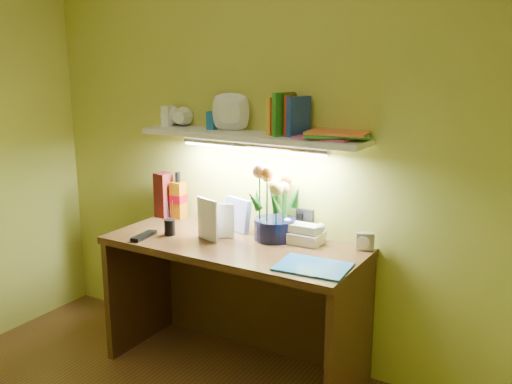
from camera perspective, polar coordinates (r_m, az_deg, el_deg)
desk at (r=3.19m, az=-2.20°, el=-11.45°), size 1.40×0.60×0.75m
flower_bouquet at (r=3.06m, az=1.92°, el=-1.18°), size 0.31×0.31×0.39m
telephone at (r=3.04m, az=4.78°, el=-3.97°), size 0.21×0.16×0.12m
desk_clock at (r=2.98m, az=10.86°, el=-4.86°), size 0.10×0.08×0.09m
whisky_bottle at (r=3.50m, az=-7.79°, el=-0.32°), size 0.08×0.08×0.29m
whisky_box at (r=3.55m, az=-9.21°, el=-0.28°), size 0.10×0.10×0.27m
pen_cup at (r=3.19m, az=-8.64°, el=-2.98°), size 0.08×0.08×0.15m
art_card at (r=3.24m, az=-1.88°, el=-2.26°), size 0.19×0.09×0.19m
tv_remote at (r=3.19m, az=-11.15°, el=-4.33°), size 0.07×0.18×0.02m
blue_folder at (r=2.71m, az=5.71°, el=-7.44°), size 0.35×0.27×0.01m
desk_book_a at (r=3.12m, az=-4.82°, el=-2.84°), size 0.14×0.07×0.19m
desk_book_b at (r=3.14m, az=-5.85°, el=-2.42°), size 0.17×0.07×0.23m
wall_shelf at (r=3.08m, az=-0.49°, el=6.35°), size 1.33×0.35×0.25m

